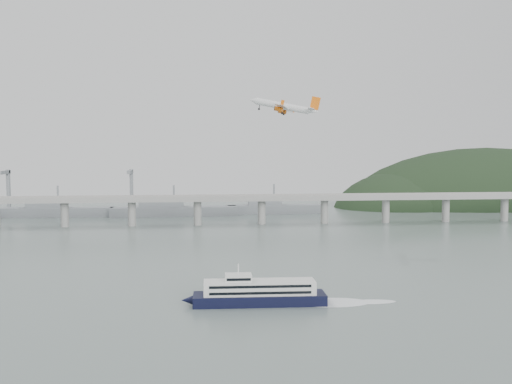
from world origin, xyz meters
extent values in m
plane|color=slate|center=(0.00, 0.00, 0.00)|extent=(900.00, 900.00, 0.00)
cube|color=gray|center=(0.00, 200.00, 20.00)|extent=(800.00, 22.00, 2.20)
cube|color=gray|center=(0.00, 189.50, 22.00)|extent=(800.00, 0.60, 1.80)
cube|color=gray|center=(0.00, 210.50, 22.00)|extent=(800.00, 0.60, 1.80)
cylinder|color=gray|center=(-130.00, 200.00, 9.50)|extent=(6.00, 6.00, 21.00)
cylinder|color=gray|center=(-80.00, 200.00, 9.50)|extent=(6.00, 6.00, 21.00)
cylinder|color=gray|center=(-30.00, 200.00, 9.50)|extent=(6.00, 6.00, 21.00)
cylinder|color=gray|center=(20.00, 200.00, 9.50)|extent=(6.00, 6.00, 21.00)
cylinder|color=gray|center=(70.00, 200.00, 9.50)|extent=(6.00, 6.00, 21.00)
cylinder|color=gray|center=(120.00, 200.00, 9.50)|extent=(6.00, 6.00, 21.00)
cylinder|color=gray|center=(170.00, 200.00, 9.50)|extent=(6.00, 6.00, 21.00)
cylinder|color=gray|center=(220.00, 200.00, 9.50)|extent=(6.00, 6.00, 21.00)
ellipsoid|color=black|center=(270.00, 330.00, -18.00)|extent=(320.00, 150.00, 156.00)
ellipsoid|color=black|center=(175.00, 320.00, -12.00)|extent=(140.00, 110.00, 96.00)
cube|color=slate|center=(-150.00, 270.00, 4.00)|extent=(95.67, 20.15, 8.00)
cube|color=slate|center=(-159.50, 270.00, 12.00)|extent=(33.90, 15.02, 8.00)
cylinder|color=slate|center=(-150.00, 270.00, 20.00)|extent=(1.60, 1.60, 14.00)
cube|color=slate|center=(-50.00, 265.00, 4.00)|extent=(110.55, 21.43, 8.00)
cube|color=slate|center=(-61.00, 265.00, 12.00)|extent=(39.01, 16.73, 8.00)
cylinder|color=slate|center=(-50.00, 265.00, 20.00)|extent=(1.60, 1.60, 14.00)
cube|color=slate|center=(40.00, 275.00, 4.00)|extent=(85.00, 13.60, 8.00)
cube|color=slate|center=(31.50, 275.00, 12.00)|extent=(29.75, 11.90, 8.00)
cylinder|color=slate|center=(40.00, 275.00, 20.00)|extent=(1.60, 1.60, 14.00)
cube|color=slate|center=(-200.00, 300.00, 20.00)|extent=(3.00, 3.00, 40.00)
cube|color=slate|center=(-200.00, 290.00, 38.00)|extent=(3.00, 28.00, 3.00)
cube|color=slate|center=(-90.00, 300.00, 20.00)|extent=(3.00, 3.00, 40.00)
cube|color=slate|center=(-90.00, 290.00, 38.00)|extent=(3.00, 28.00, 3.00)
cube|color=black|center=(-8.74, -39.10, 2.02)|extent=(50.79, 13.75, 4.03)
cone|color=black|center=(-35.95, -38.20, 2.02)|extent=(5.17, 4.20, 4.03)
cube|color=silver|center=(-8.74, -39.10, 6.55)|extent=(42.66, 11.47, 5.04)
cube|color=black|center=(-8.90, -44.19, 7.87)|extent=(38.30, 1.42, 1.01)
cube|color=black|center=(-8.90, -44.19, 5.45)|extent=(38.30, 1.42, 1.01)
cube|color=black|center=(-8.57, -34.01, 7.87)|extent=(38.30, 1.42, 1.01)
cube|color=black|center=(-8.57, -34.01, 5.45)|extent=(38.30, 1.42, 1.01)
cube|color=silver|center=(-16.80, -38.83, 10.39)|extent=(10.31, 7.39, 2.62)
cube|color=black|center=(-16.92, -42.41, 10.39)|extent=(9.07, 0.42, 1.01)
cylinder|color=silver|center=(-16.80, -38.83, 13.61)|extent=(0.52, 0.52, 4.03)
ellipsoid|color=white|center=(19.48, -40.03, 0.05)|extent=(29.50, 15.47, 0.20)
ellipsoid|color=white|center=(33.59, -40.49, 0.05)|extent=(22.01, 7.97, 0.20)
cylinder|color=silver|center=(17.93, 79.67, 83.59)|extent=(30.22, 15.36, 10.03)
cone|color=silver|center=(1.61, 85.34, 87.08)|extent=(6.23, 5.56, 4.80)
cone|color=silver|center=(34.87, 73.82, 80.52)|extent=(7.04, 5.56, 5.02)
cube|color=silver|center=(18.72, 79.33, 82.29)|extent=(17.08, 37.23, 3.39)
cube|color=silver|center=(34.00, 74.16, 81.50)|extent=(7.52, 13.65, 1.65)
cube|color=orange|center=(35.77, 73.75, 84.84)|extent=(6.17, 2.07, 8.01)
cylinder|color=orange|center=(18.80, 85.62, 80.80)|extent=(5.62, 4.23, 3.42)
cylinder|color=black|center=(16.66, 86.37, 81.26)|extent=(1.68, 2.61, 2.56)
cube|color=silver|center=(19.03, 85.61, 81.88)|extent=(2.91, 1.17, 1.85)
cylinder|color=orange|center=(14.95, 74.15, 81.42)|extent=(5.62, 4.23, 3.42)
cylinder|color=black|center=(12.81, 74.90, 81.88)|extent=(1.68, 2.61, 2.56)
cube|color=silver|center=(15.18, 74.14, 82.50)|extent=(2.91, 1.17, 1.85)
cylinder|color=black|center=(19.23, 82.08, 80.20)|extent=(1.03, 0.54, 2.69)
cylinder|color=black|center=(18.98, 82.09, 79.02)|extent=(1.51, 0.83, 1.45)
cylinder|color=black|center=(17.41, 76.65, 80.50)|extent=(1.03, 0.54, 2.69)
cylinder|color=black|center=(17.16, 76.67, 79.31)|extent=(1.51, 0.83, 1.45)
cylinder|color=black|center=(5.06, 83.97, 83.19)|extent=(1.03, 0.54, 2.69)
cylinder|color=black|center=(4.82, 83.99, 82.00)|extent=(1.51, 0.83, 1.45)
cube|color=orange|center=(26.98, 96.33, 82.19)|extent=(2.24, 0.82, 2.95)
cube|color=orange|center=(15.08, 60.88, 84.11)|extent=(2.24, 0.82, 2.95)
camera|label=1|loc=(-33.94, -262.24, 59.39)|focal=42.00mm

